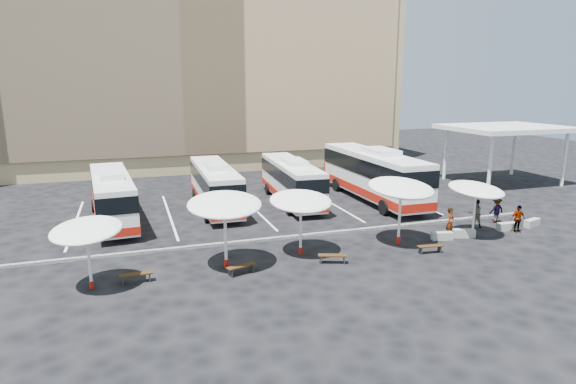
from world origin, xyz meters
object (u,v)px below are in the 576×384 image
object	(u,v)px
bus_3	(373,173)
conc_bench_1	(463,233)
sunshade_4	(476,190)
passenger_3	(496,210)
conc_bench_3	(532,223)
passenger_2	(518,219)
sunshade_3	(401,188)
passenger_1	(476,214)
passenger_0	(450,222)
conc_bench_2	(507,226)
wood_bench_0	(136,276)
bus_0	(112,195)
conc_bench_0	(442,236)
sunshade_2	(301,201)
sunshade_1	(225,205)
wood_bench_2	(333,257)
wood_bench_1	(241,267)
bus_1	(215,184)
bus_2	(291,180)
wood_bench_3	(430,247)
sunshade_0	(86,231)

from	to	relation	value
bus_3	conc_bench_1	size ratio (longest dim) A/B	9.96
sunshade_4	passenger_3	size ratio (longest dim) A/B	2.41
conc_bench_3	passenger_2	xyz separation A→B (m)	(-1.79, -0.62, 0.60)
sunshade_3	passenger_3	size ratio (longest dim) A/B	2.52
conc_bench_1	passenger_1	xyz separation A→B (m)	(2.00, 1.44, 0.66)
passenger_0	sunshade_4	bearing A→B (deg)	-45.72
conc_bench_2	wood_bench_0	bearing A→B (deg)	-176.79
bus_0	conc_bench_2	xyz separation A→B (m)	(23.16, -9.77, -1.53)
wood_bench_0	bus_0	bearing A→B (deg)	96.13
bus_3	passenger_0	world-z (taller)	bus_3
conc_bench_0	sunshade_4	bearing A→B (deg)	0.26
sunshade_4	conc_bench_3	world-z (taller)	sunshade_4
sunshade_2	conc_bench_3	size ratio (longest dim) A/B	2.70
sunshade_1	wood_bench_2	size ratio (longest dim) A/B	2.60
conc_bench_0	passenger_1	xyz separation A→B (m)	(3.47, 1.44, 0.68)
sunshade_2	wood_bench_1	xyz separation A→B (m)	(-3.60, -1.71, -2.56)
conc_bench_0	passenger_1	bearing A→B (deg)	22.54
conc_bench_0	passenger_3	xyz separation A→B (m)	(5.49, 1.94, 0.63)
sunshade_1	passenger_3	bearing A→B (deg)	7.08
bus_0	passenger_3	distance (m)	25.08
wood_bench_2	passenger_0	distance (m)	8.52
sunshade_1	conc_bench_2	distance (m)	17.98
conc_bench_2	passenger_3	world-z (taller)	passenger_3
bus_1	passenger_3	world-z (taller)	bus_1
bus_2	wood_bench_3	world-z (taller)	bus_2
sunshade_3	wood_bench_3	bearing A→B (deg)	-67.09
bus_2	bus_0	bearing A→B (deg)	-170.64
sunshade_3	conc_bench_1	bearing A→B (deg)	-2.40
bus_0	sunshade_2	bearing A→B (deg)	-50.47
passenger_3	passenger_1	bearing A→B (deg)	12.24
sunshade_0	conc_bench_0	world-z (taller)	sunshade_0
sunshade_4	wood_bench_0	world-z (taller)	sunshade_4
conc_bench_1	bus_0	bearing A→B (deg)	152.74
bus_2	sunshade_1	xyz separation A→B (m)	(-7.37, -11.78, 1.43)
sunshade_2	conc_bench_0	distance (m)	9.05
bus_1	passenger_2	world-z (taller)	bus_1
sunshade_2	conc_bench_1	xyz separation A→B (m)	(10.11, -0.31, -2.65)
sunshade_2	conc_bench_2	size ratio (longest dim) A/B	2.74
sunshade_2	sunshade_4	distance (m)	10.78
sunshade_0	passenger_0	world-z (taller)	sunshade_0
sunshade_1	bus_1	bearing A→B (deg)	82.56
sunshade_3	sunshade_4	xyz separation A→B (m)	(4.93, -0.16, -0.40)
conc_bench_2	conc_bench_0	bearing A→B (deg)	-175.96
sunshade_4	passenger_1	world-z (taller)	sunshade_4
bus_1	sunshade_2	xyz separation A→B (m)	(2.57, -11.15, 1.14)
wood_bench_1	wood_bench_0	bearing A→B (deg)	173.65
passenger_1	passenger_3	distance (m)	2.09
sunshade_2	passenger_3	distance (m)	14.37
sunshade_3	conc_bench_3	distance (m)	10.31
bus_3	wood_bench_3	bearing A→B (deg)	-103.38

